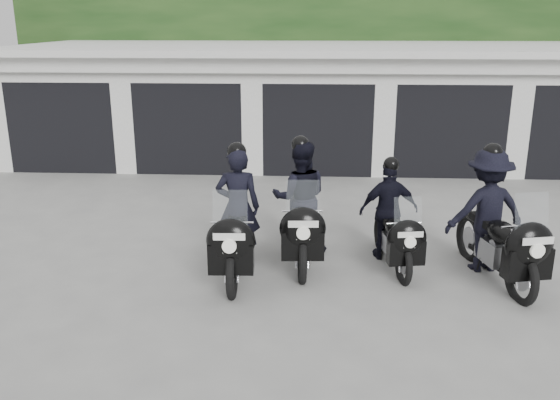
# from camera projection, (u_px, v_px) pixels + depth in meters

# --- Properties ---
(ground) EXTENTS (80.00, 80.00, 0.00)m
(ground) POSITION_uv_depth(u_px,v_px,m) (318.00, 266.00, 9.09)
(ground) COLOR gray
(ground) RESTS_ON ground
(garage_block) EXTENTS (16.40, 6.80, 2.96)m
(garage_block) POSITION_uv_depth(u_px,v_px,m) (317.00, 102.00, 16.37)
(garage_block) COLOR white
(garage_block) RESTS_ON ground
(background_vegetation) EXTENTS (20.00, 3.90, 5.80)m
(background_vegetation) POSITION_uv_depth(u_px,v_px,m) (328.00, 45.00, 20.59)
(background_vegetation) COLOR #163312
(background_vegetation) RESTS_ON ground
(police_bike_a) EXTENTS (0.72, 2.27, 1.97)m
(police_bike_a) POSITION_uv_depth(u_px,v_px,m) (236.00, 223.00, 8.64)
(police_bike_a) COLOR black
(police_bike_a) RESTS_ON ground
(police_bike_b) EXTENTS (0.93, 2.27, 1.97)m
(police_bike_b) POSITION_uv_depth(u_px,v_px,m) (300.00, 207.00, 9.21)
(police_bike_b) COLOR black
(police_bike_b) RESTS_ON ground
(police_bike_c) EXTENTS (0.98, 1.93, 1.69)m
(police_bike_c) POSITION_uv_depth(u_px,v_px,m) (391.00, 218.00, 9.05)
(police_bike_c) COLOR black
(police_bike_c) RESTS_ON ground
(police_bike_d) EXTENTS (1.30, 2.27, 2.00)m
(police_bike_d) POSITION_uv_depth(u_px,v_px,m) (492.00, 219.00, 8.58)
(police_bike_d) COLOR black
(police_bike_d) RESTS_ON ground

